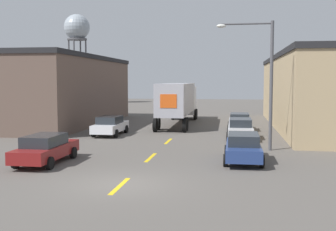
{
  "coord_description": "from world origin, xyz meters",
  "views": [
    {
      "loc": [
        4.36,
        -16.05,
        4.11
      ],
      "look_at": [
        -0.21,
        13.37,
        1.67
      ],
      "focal_mm": 45.0,
      "sensor_mm": 36.0,
      "label": 1
    }
  ],
  "objects_px": {
    "parked_car_left_far": "(110,125)",
    "semi_truck": "(179,99)",
    "parked_car_right_far": "(239,122)",
    "parked_car_left_near": "(46,148)",
    "water_tower": "(77,29)",
    "parked_car_right_near": "(243,147)",
    "parked_car_right_mid": "(240,128)",
    "street_lamp": "(264,74)"
  },
  "relations": [
    {
      "from": "parked_car_left_far",
      "to": "semi_truck",
      "type": "bearing_deg",
      "value": 64.76
    },
    {
      "from": "parked_car_right_far",
      "to": "parked_car_left_near",
      "type": "distance_m",
      "value": 18.43
    },
    {
      "from": "parked_car_right_far",
      "to": "water_tower",
      "type": "distance_m",
      "value": 49.57
    },
    {
      "from": "parked_car_right_far",
      "to": "parked_car_right_near",
      "type": "relative_size",
      "value": 1.0
    },
    {
      "from": "parked_car_right_mid",
      "to": "parked_car_right_near",
      "type": "height_order",
      "value": "same"
    },
    {
      "from": "parked_car_right_far",
      "to": "parked_car_left_near",
      "type": "bearing_deg",
      "value": -122.06
    },
    {
      "from": "semi_truck",
      "to": "parked_car_left_near",
      "type": "bearing_deg",
      "value": -102.5
    },
    {
      "from": "parked_car_right_far",
      "to": "parked_car_right_mid",
      "type": "bearing_deg",
      "value": -90.0
    },
    {
      "from": "street_lamp",
      "to": "parked_car_left_near",
      "type": "bearing_deg",
      "value": -152.35
    },
    {
      "from": "parked_car_right_mid",
      "to": "parked_car_right_near",
      "type": "xyz_separation_m",
      "value": [
        0.0,
        -8.7,
        0.0
      ]
    },
    {
      "from": "street_lamp",
      "to": "parked_car_right_near",
      "type": "bearing_deg",
      "value": -107.75
    },
    {
      "from": "street_lamp",
      "to": "semi_truck",
      "type": "bearing_deg",
      "value": 115.78
    },
    {
      "from": "parked_car_right_near",
      "to": "semi_truck",
      "type": "bearing_deg",
      "value": 107.4
    },
    {
      "from": "parked_car_right_mid",
      "to": "parked_car_left_far",
      "type": "bearing_deg",
      "value": 176.84
    },
    {
      "from": "semi_truck",
      "to": "parked_car_right_far",
      "type": "xyz_separation_m",
      "value": [
        5.65,
        -4.36,
        -1.62
      ]
    },
    {
      "from": "semi_truck",
      "to": "parked_car_right_mid",
      "type": "distance_m",
      "value": 11.01
    },
    {
      "from": "parked_car_left_near",
      "to": "semi_truck",
      "type": "bearing_deg",
      "value": 78.3
    },
    {
      "from": "street_lamp",
      "to": "parked_car_right_far",
      "type": "bearing_deg",
      "value": 97.04
    },
    {
      "from": "parked_car_left_near",
      "to": "parked_car_left_far",
      "type": "bearing_deg",
      "value": 90.0
    },
    {
      "from": "parked_car_left_near",
      "to": "water_tower",
      "type": "xyz_separation_m",
      "value": [
        -18.89,
        54.0,
        12.73
      ]
    },
    {
      "from": "semi_truck",
      "to": "parked_car_right_far",
      "type": "height_order",
      "value": "semi_truck"
    },
    {
      "from": "parked_car_left_near",
      "to": "street_lamp",
      "type": "distance_m",
      "value": 12.98
    },
    {
      "from": "parked_car_right_near",
      "to": "water_tower",
      "type": "distance_m",
      "value": 60.77
    },
    {
      "from": "parked_car_right_near",
      "to": "street_lamp",
      "type": "height_order",
      "value": "street_lamp"
    },
    {
      "from": "semi_truck",
      "to": "parked_car_right_near",
      "type": "bearing_deg",
      "value": -73.4
    },
    {
      "from": "semi_truck",
      "to": "parked_car_left_far",
      "type": "bearing_deg",
      "value": -116.04
    },
    {
      "from": "semi_truck",
      "to": "parked_car_right_mid",
      "type": "height_order",
      "value": "semi_truck"
    },
    {
      "from": "parked_car_left_far",
      "to": "street_lamp",
      "type": "bearing_deg",
      "value": -26.31
    },
    {
      "from": "semi_truck",
      "to": "street_lamp",
      "type": "height_order",
      "value": "street_lamp"
    },
    {
      "from": "parked_car_right_mid",
      "to": "water_tower",
      "type": "relative_size",
      "value": 0.29
    },
    {
      "from": "street_lamp",
      "to": "water_tower",
      "type": "bearing_deg",
      "value": 121.78
    },
    {
      "from": "parked_car_right_near",
      "to": "parked_car_left_near",
      "type": "xyz_separation_m",
      "value": [
        -9.78,
        -1.96,
        0.0
      ]
    },
    {
      "from": "parked_car_right_mid",
      "to": "street_lamp",
      "type": "relative_size",
      "value": 0.62
    },
    {
      "from": "parked_car_right_mid",
      "to": "water_tower",
      "type": "bearing_deg",
      "value": 123.49
    },
    {
      "from": "semi_truck",
      "to": "street_lamp",
      "type": "bearing_deg",
      "value": -65.02
    },
    {
      "from": "semi_truck",
      "to": "parked_car_right_mid",
      "type": "xyz_separation_m",
      "value": [
        5.65,
        -9.31,
        -1.62
      ]
    },
    {
      "from": "parked_car_right_mid",
      "to": "street_lamp",
      "type": "distance_m",
      "value": 6.3
    },
    {
      "from": "parked_car_left_far",
      "to": "parked_car_right_near",
      "type": "relative_size",
      "value": 1.0
    },
    {
      "from": "water_tower",
      "to": "parked_car_right_far",
      "type": "bearing_deg",
      "value": -53.24
    },
    {
      "from": "water_tower",
      "to": "street_lamp",
      "type": "distance_m",
      "value": 57.45
    },
    {
      "from": "parked_car_left_far",
      "to": "water_tower",
      "type": "bearing_deg",
      "value": 113.81
    },
    {
      "from": "parked_car_right_far",
      "to": "parked_car_right_mid",
      "type": "relative_size",
      "value": 1.0
    }
  ]
}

